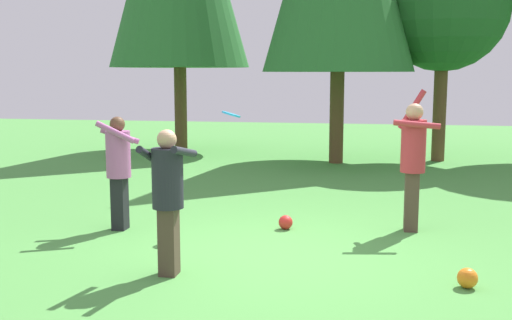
{
  "coord_description": "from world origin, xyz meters",
  "views": [
    {
      "loc": [
        1.16,
        -7.16,
        2.19
      ],
      "look_at": [
        -0.27,
        0.77,
        1.05
      ],
      "focal_mm": 43.01,
      "sensor_mm": 36.0,
      "label": 1
    }
  ],
  "objects_px": {
    "person_thrower": "(413,155)",
    "person_catcher": "(119,163)",
    "tree_right": "(444,8)",
    "person_bystander": "(168,190)",
    "ball_red": "(286,222)",
    "frisbee": "(231,114)",
    "ball_orange": "(467,278)"
  },
  "relations": [
    {
      "from": "person_bystander",
      "to": "person_catcher",
      "type": "bearing_deg",
      "value": 42.46
    },
    {
      "from": "person_thrower",
      "to": "frisbee",
      "type": "bearing_deg",
      "value": -0.0
    },
    {
      "from": "person_bystander",
      "to": "ball_orange",
      "type": "height_order",
      "value": "person_bystander"
    },
    {
      "from": "person_catcher",
      "to": "ball_red",
      "type": "relative_size",
      "value": 7.96
    },
    {
      "from": "person_thrower",
      "to": "tree_right",
      "type": "relative_size",
      "value": 0.37
    },
    {
      "from": "person_thrower",
      "to": "person_bystander",
      "type": "distance_m",
      "value": 3.65
    },
    {
      "from": "person_thrower",
      "to": "frisbee",
      "type": "xyz_separation_m",
      "value": [
        -2.51,
        -0.27,
        0.55
      ]
    },
    {
      "from": "person_thrower",
      "to": "ball_orange",
      "type": "height_order",
      "value": "person_thrower"
    },
    {
      "from": "person_thrower",
      "to": "person_catcher",
      "type": "xyz_separation_m",
      "value": [
        -4.04,
        -0.65,
        -0.13
      ]
    },
    {
      "from": "person_thrower",
      "to": "tree_right",
      "type": "height_order",
      "value": "tree_right"
    },
    {
      "from": "person_thrower",
      "to": "tree_right",
      "type": "xyz_separation_m",
      "value": [
        1.15,
        7.27,
        2.71
      ]
    },
    {
      "from": "person_bystander",
      "to": "frisbee",
      "type": "bearing_deg",
      "value": 0.0
    },
    {
      "from": "person_thrower",
      "to": "person_bystander",
      "type": "relative_size",
      "value": 1.23
    },
    {
      "from": "frisbee",
      "to": "ball_red",
      "type": "bearing_deg",
      "value": 2.81
    },
    {
      "from": "person_catcher",
      "to": "tree_right",
      "type": "relative_size",
      "value": 0.3
    },
    {
      "from": "ball_orange",
      "to": "tree_right",
      "type": "xyz_separation_m",
      "value": [
        0.73,
        9.56,
        3.68
      ]
    },
    {
      "from": "person_thrower",
      "to": "person_catcher",
      "type": "distance_m",
      "value": 4.1
    },
    {
      "from": "ball_orange",
      "to": "tree_right",
      "type": "bearing_deg",
      "value": 85.63
    },
    {
      "from": "person_catcher",
      "to": "ball_red",
      "type": "bearing_deg",
      "value": -3.63
    },
    {
      "from": "person_bystander",
      "to": "tree_right",
      "type": "distance_m",
      "value": 10.82
    },
    {
      "from": "person_bystander",
      "to": "ball_red",
      "type": "bearing_deg",
      "value": -18.54
    },
    {
      "from": "ball_red",
      "to": "tree_right",
      "type": "bearing_deg",
      "value": 68.96
    },
    {
      "from": "person_bystander",
      "to": "ball_red",
      "type": "height_order",
      "value": "person_bystander"
    },
    {
      "from": "person_catcher",
      "to": "person_thrower",
      "type": "bearing_deg",
      "value": -4.8
    },
    {
      "from": "tree_right",
      "to": "ball_red",
      "type": "bearing_deg",
      "value": -111.04
    },
    {
      "from": "person_thrower",
      "to": "ball_red",
      "type": "distance_m",
      "value": 2.01
    },
    {
      "from": "frisbee",
      "to": "person_bystander",
      "type": "bearing_deg",
      "value": -96.02
    },
    {
      "from": "ball_red",
      "to": "tree_right",
      "type": "distance_m",
      "value": 8.84
    },
    {
      "from": "person_bystander",
      "to": "ball_orange",
      "type": "relative_size",
      "value": 7.56
    },
    {
      "from": "person_thrower",
      "to": "ball_orange",
      "type": "distance_m",
      "value": 2.51
    },
    {
      "from": "person_thrower",
      "to": "ball_red",
      "type": "relative_size",
      "value": 9.83
    },
    {
      "from": "person_catcher",
      "to": "person_bystander",
      "type": "xyz_separation_m",
      "value": [
        1.31,
        -1.77,
        -0.0
      ]
    }
  ]
}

